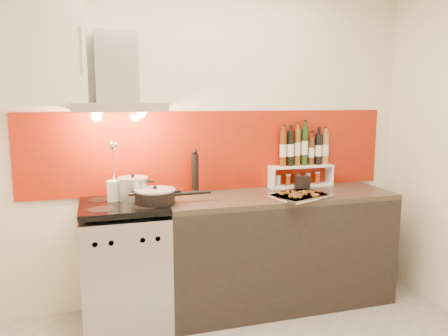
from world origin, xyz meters
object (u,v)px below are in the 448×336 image
object	(u,v)px
stock_pot	(133,188)
baking_tray	(298,195)
range_stove	(125,266)
counter	(279,249)
pepper_mill	(195,172)
saute_pan	(156,196)

from	to	relation	value
stock_pot	baking_tray	xyz separation A→B (m)	(1.20, -0.25, -0.08)
range_stove	baking_tray	bearing A→B (deg)	-6.90
counter	baking_tray	distance (m)	0.50
range_stove	stock_pot	xyz separation A→B (m)	(0.08, 0.09, 0.55)
counter	pepper_mill	world-z (taller)	pepper_mill
counter	stock_pot	size ratio (longest dim) A/B	8.09
range_stove	counter	size ratio (longest dim) A/B	0.51
saute_pan	range_stove	bearing A→B (deg)	162.04
baking_tray	saute_pan	bearing A→B (deg)	175.54
range_stove	counter	bearing A→B (deg)	0.23
saute_pan	baking_tray	xyz separation A→B (m)	(1.06, -0.08, -0.04)
pepper_mill	saute_pan	bearing A→B (deg)	-140.96
range_stove	stock_pot	size ratio (longest dim) A/B	4.09
counter	saute_pan	distance (m)	1.10
saute_pan	pepper_mill	bearing A→B (deg)	39.04
pepper_mill	baking_tray	size ratio (longest dim) A/B	0.66
pepper_mill	stock_pot	bearing A→B (deg)	-166.50
stock_pot	pepper_mill	xyz separation A→B (m)	(0.49, 0.12, 0.08)
counter	pepper_mill	bearing A→B (deg)	162.21
stock_pot	saute_pan	bearing A→B (deg)	-48.53
counter	pepper_mill	distance (m)	0.91
stock_pot	saute_pan	xyz separation A→B (m)	(0.14, -0.16, -0.03)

